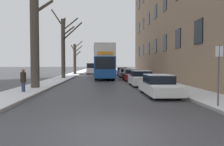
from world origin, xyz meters
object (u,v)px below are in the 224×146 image
Objects in this scene: bare_tree_left_2 at (75,58)px; double_decker_bus at (104,60)px; parked_car_3 at (125,73)px; bare_tree_left_1 at (64,45)px; parked_car_1 at (141,79)px; parked_car_2 at (131,75)px; parked_car_0 at (159,86)px; street_sign_post at (219,73)px; bare_tree_left_0 at (35,36)px; parked_car_4 at (122,72)px; pedestrian_left_sidewalk at (23,80)px; oncoming_van at (93,68)px.

bare_tree_left_2 reaches higher than double_decker_bus.
bare_tree_left_1 is at bearing -157.31° from parked_car_3.
parked_car_2 is (0.00, 6.52, -0.01)m from parked_car_1.
parked_car_0 is at bearing -90.00° from parked_car_2.
street_sign_post is at bearing -86.57° from parked_car_3.
bare_tree_left_0 reaches higher than parked_car_4.
double_decker_bus is 2.40× the size of parked_car_1.
parked_car_4 is at bearing 46.56° from bare_tree_left_1.
pedestrian_left_sidewalk is at bearing -110.08° from parked_car_4.
double_decker_bus is 6.19× the size of pedestrian_left_sidewalk.
parked_car_3 is (0.00, 12.92, -0.02)m from parked_car_1.
bare_tree_left_1 is 1.97× the size of parked_car_2.
parked_car_4 is at bearing 119.24° from pedestrian_left_sidewalk.
parked_car_1 is at bearing 97.66° from street_sign_post.
parked_car_2 is at bearing 90.00° from parked_car_1.
parked_car_3 is 0.77× the size of oncoming_van.
bare_tree_left_2 reaches higher than parked_car_1.
pedestrian_left_sidewalk is at bearing -115.39° from parked_car_3.
bare_tree_left_2 is at bearing 89.77° from bare_tree_left_0.
parked_car_1 is 24.84m from oncoming_van.
street_sign_post is (1.40, -28.67, 0.89)m from parked_car_4.
parked_car_3 is 2.56× the size of pedestrian_left_sidewalk.
parked_car_2 is (8.47, -15.32, -2.54)m from bare_tree_left_2.
bare_tree_left_1 is 9.68m from parked_car_2.
parked_car_3 is (3.15, 2.94, -1.83)m from double_decker_bus.
bare_tree_left_1 is at bearing 161.16° from parked_car_2.
bare_tree_left_2 is 13.03m from double_decker_bus.
bare_tree_left_2 is (-0.05, 12.45, -1.25)m from bare_tree_left_1.
street_sign_post is at bearing 21.34° from pedestrian_left_sidewalk.
street_sign_post is (1.40, -4.30, 0.95)m from parked_car_0.
parked_car_2 reaches higher than parked_car_3.
parked_car_3 is 23.35m from street_sign_post.
pedestrian_left_sidewalk is at bearing -126.36° from parked_car_2.
oncoming_van reaches higher than parked_car_1.
parked_car_3 is at bearing -90.00° from parked_car_4.
parked_car_1 is at bearing 90.00° from parked_car_0.
double_decker_bus is at bearing -110.75° from parked_car_4.
street_sign_post is at bearing -72.03° from parked_car_0.
bare_tree_left_1 is at bearing -101.69° from oncoming_van.
bare_tree_left_1 is 12.82m from parked_car_4.
parked_car_4 is at bearing 90.00° from parked_car_2.
bare_tree_left_1 is 2.02× the size of parked_car_0.
parked_car_0 is 24.36m from parked_car_4.
double_decker_bus is 2.26× the size of parked_car_0.
bare_tree_left_2 is at bearing -142.30° from oncoming_van.
parked_car_0 is at bearing 107.97° from street_sign_post.
parked_car_3 is at bearing -46.49° from bare_tree_left_2.
bare_tree_left_1 is 1.67× the size of oncoming_van.
bare_tree_left_0 is 9.95m from parked_car_0.
parked_car_0 is at bearing -23.34° from bare_tree_left_0.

